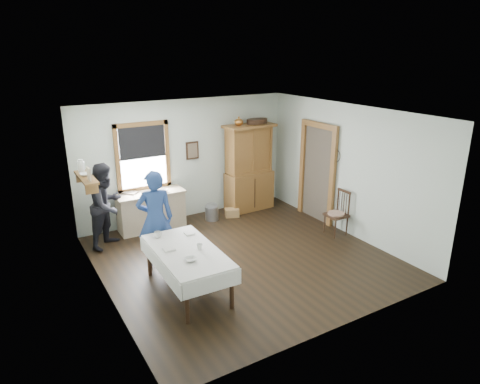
# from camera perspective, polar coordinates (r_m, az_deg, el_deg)

# --- Properties ---
(room) EXTENTS (5.01, 5.01, 2.70)m
(room) POSITION_cam_1_polar(r_m,az_deg,el_deg) (7.61, 0.42, 0.34)
(room) COLOR black
(room) RESTS_ON ground
(window) EXTENTS (1.18, 0.07, 1.48)m
(window) POSITION_cam_1_polar(r_m,az_deg,el_deg) (9.31, -12.85, 5.10)
(window) COLOR white
(window) RESTS_ON room
(doorway) EXTENTS (0.09, 1.14, 2.22)m
(doorway) POSITION_cam_1_polar(r_m,az_deg,el_deg) (9.71, 10.30, 2.96)
(doorway) COLOR #4B4236
(doorway) RESTS_ON room
(wall_shelf) EXTENTS (0.24, 1.00, 0.44)m
(wall_shelf) POSITION_cam_1_polar(r_m,az_deg,el_deg) (8.13, -19.91, 2.06)
(wall_shelf) COLOR brown
(wall_shelf) RESTS_ON room
(framed_picture) EXTENTS (0.30, 0.04, 0.40)m
(framed_picture) POSITION_cam_1_polar(r_m,az_deg,el_deg) (9.72, -6.35, 5.52)
(framed_picture) COLOR #362013
(framed_picture) RESTS_ON room
(rug_beater) EXTENTS (0.01, 0.27, 0.27)m
(rug_beater) POSITION_cam_1_polar(r_m,az_deg,el_deg) (9.18, 12.70, 5.48)
(rug_beater) COLOR black
(rug_beater) RESTS_ON room
(work_counter) EXTENTS (1.45, 0.56, 0.83)m
(work_counter) POSITION_cam_1_polar(r_m,az_deg,el_deg) (9.41, -11.74, -2.45)
(work_counter) COLOR tan
(work_counter) RESTS_ON room
(china_hutch) EXTENTS (1.23, 0.62, 2.07)m
(china_hutch) POSITION_cam_1_polar(r_m,az_deg,el_deg) (10.20, 1.24, 3.25)
(china_hutch) COLOR brown
(china_hutch) RESTS_ON room
(dining_table) EXTENTS (1.00, 1.84, 0.73)m
(dining_table) POSITION_cam_1_polar(r_m,az_deg,el_deg) (7.00, -7.02, -10.35)
(dining_table) COLOR silver
(dining_table) RESTS_ON room
(spindle_chair) EXTENTS (0.44, 0.44, 0.96)m
(spindle_chair) POSITION_cam_1_polar(r_m,az_deg,el_deg) (9.13, 12.74, -2.75)
(spindle_chair) COLOR #362013
(spindle_chair) RESTS_ON room
(pail) EXTENTS (0.36, 0.36, 0.33)m
(pail) POSITION_cam_1_polar(r_m,az_deg,el_deg) (9.79, -3.78, -2.81)
(pail) COLOR gray
(pail) RESTS_ON room
(wicker_basket) EXTENTS (0.38, 0.33, 0.19)m
(wicker_basket) POSITION_cam_1_polar(r_m,az_deg,el_deg) (9.99, -1.06, -2.77)
(wicker_basket) COLOR #9F7B48
(wicker_basket) RESTS_ON room
(woman_blue) EXTENTS (0.67, 0.52, 1.64)m
(woman_blue) POSITION_cam_1_polar(r_m,az_deg,el_deg) (7.71, -11.19, -3.98)
(woman_blue) COLOR navy
(woman_blue) RESTS_ON room
(figure_dark) EXTENTS (0.96, 0.94, 1.56)m
(figure_dark) POSITION_cam_1_polar(r_m,az_deg,el_deg) (8.72, -17.29, -2.07)
(figure_dark) COLOR black
(figure_dark) RESTS_ON room
(table_cup_a) EXTENTS (0.16, 0.16, 0.10)m
(table_cup_a) POSITION_cam_1_polar(r_m,az_deg,el_deg) (7.31, -10.93, -5.61)
(table_cup_a) COLOR silver
(table_cup_a) RESTS_ON dining_table
(table_cup_b) EXTENTS (0.12, 0.12, 0.09)m
(table_cup_b) POSITION_cam_1_polar(r_m,az_deg,el_deg) (6.81, -5.41, -7.25)
(table_cup_b) COLOR silver
(table_cup_b) RESTS_ON dining_table
(table_bowl) EXTENTS (0.22, 0.22, 0.05)m
(table_bowl) POSITION_cam_1_polar(r_m,az_deg,el_deg) (6.48, -6.60, -8.92)
(table_bowl) COLOR silver
(table_bowl) RESTS_ON dining_table
(counter_book) EXTENTS (0.30, 0.30, 0.02)m
(counter_book) POSITION_cam_1_polar(r_m,az_deg,el_deg) (9.22, -14.78, -0.30)
(counter_book) COLOR brown
(counter_book) RESTS_ON work_counter
(counter_bowl) EXTENTS (0.20, 0.20, 0.06)m
(counter_bowl) POSITION_cam_1_polar(r_m,az_deg,el_deg) (9.23, -10.18, 0.16)
(counter_bowl) COLOR silver
(counter_bowl) RESTS_ON work_counter
(shelf_bowl) EXTENTS (0.22, 0.22, 0.05)m
(shelf_bowl) POSITION_cam_1_polar(r_m,az_deg,el_deg) (8.14, -19.94, 2.24)
(shelf_bowl) COLOR silver
(shelf_bowl) RESTS_ON wall_shelf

